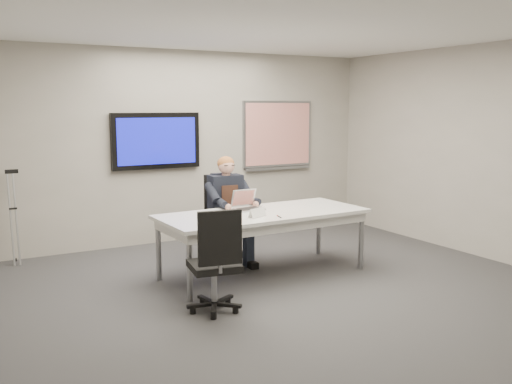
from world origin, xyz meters
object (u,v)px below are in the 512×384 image
conference_table (263,219)px  laptop (247,204)px  seated_person (232,221)px  office_chair_far (224,233)px  office_chair_near (215,280)px

conference_table → laptop: (-0.08, 0.26, 0.15)m
seated_person → laptop: 0.46m
office_chair_far → office_chair_near: (-0.96, -1.77, -0.02)m
office_chair_far → conference_table: bearing=-71.6°
office_chair_far → laptop: (0.01, -0.63, 0.47)m
seated_person → office_chair_near: bearing=-118.1°
conference_table → seated_person: 0.65m
office_chair_near → seated_person: bearing=-112.4°
laptop → conference_table: bearing=-78.6°
office_chair_near → laptop: bearing=-120.6°
office_chair_far → laptop: 0.79m
office_chair_near → office_chair_far: bearing=-108.8°
office_chair_far → seated_person: (-0.01, -0.26, 0.21)m
office_chair_far → seated_person: size_ratio=0.81×
office_chair_near → laptop: size_ratio=2.99×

